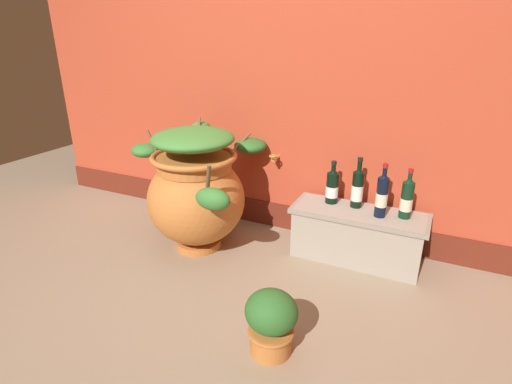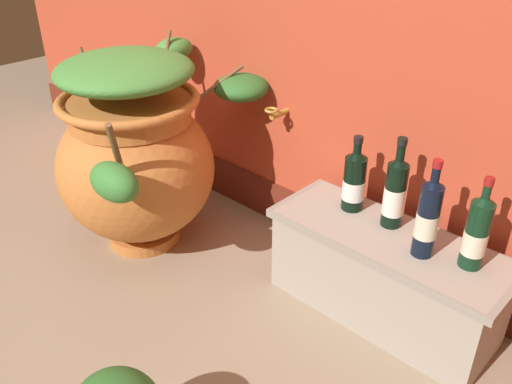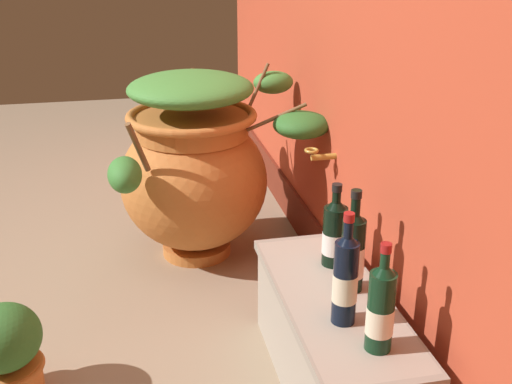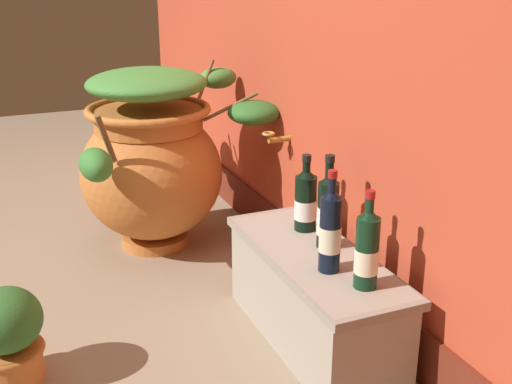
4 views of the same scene
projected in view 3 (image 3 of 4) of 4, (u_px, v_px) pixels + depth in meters
The scene contains 8 objects.
ground_plane at pixel (59, 325), 2.35m from camera, with size 7.00×7.00×0.00m, color gray.
terracotta_urn at pixel (196, 165), 2.73m from camera, with size 0.97×0.90×0.83m.
stone_ledge at pixel (332, 340), 1.96m from camera, with size 0.84×0.32×0.34m.
wine_bottle_left at pixel (335, 232), 2.05m from camera, with size 0.08×0.08×0.29m.
wine_bottle_middle at pixel (353, 250), 1.90m from camera, with size 0.07×0.07×0.33m.
wine_bottle_right at pixel (345, 277), 1.73m from camera, with size 0.07×0.07×0.34m.
wine_bottle_back at pixel (381, 307), 1.62m from camera, with size 0.07×0.07×0.31m.
potted_shrub at pixel (6, 351), 1.93m from camera, with size 0.24×0.23×0.32m.
Camera 3 is at (2.10, 0.31, 1.36)m, focal length 43.96 mm.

